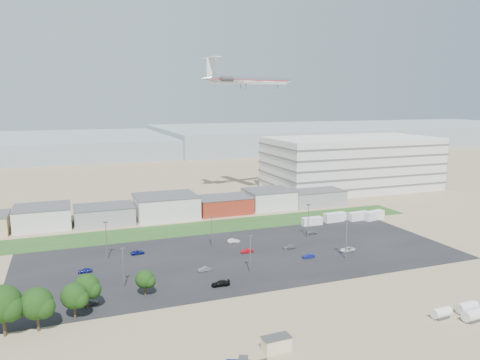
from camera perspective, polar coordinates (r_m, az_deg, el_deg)
name	(u,v)px	position (r m, az deg, el deg)	size (l,w,h in m)	color
ground	(254,285)	(112.11, 1.76, -12.64)	(700.00, 700.00, 0.00)	#957B5F
parking_lot	(243,256)	(131.22, 0.43, -9.24)	(120.00, 50.00, 0.01)	black
grass_strip	(195,228)	(158.82, -5.46, -5.89)	(160.00, 16.00, 0.02)	#24491B
hills_backdrop	(160,144)	(420.14, -9.72, 4.38)	(700.00, 200.00, 9.00)	gray
building_row	(135,209)	(172.65, -12.62, -3.45)	(170.00, 20.00, 8.00)	silver
parking_garage	(351,163)	(232.67, 13.41, 2.02)	(80.00, 40.00, 25.00)	silver
portable_shed	(276,343)	(85.51, 4.46, -19.25)	(5.04, 2.62, 2.54)	beige
storage_tank_nw	(441,312)	(103.98, 23.35, -14.61)	(3.99, 2.00, 2.40)	silver
storage_tank_ne	(467,307)	(108.21, 25.95, -13.76)	(4.38, 2.19, 2.63)	silver
storage_tank_sw	(473,315)	(105.23, 26.54, -14.49)	(4.35, 2.18, 2.61)	silver
box_trailer_a	(312,221)	(163.75, 8.76, -4.99)	(7.31, 2.28, 2.74)	silver
box_trailer_b	(335,217)	(169.82, 11.48, -4.47)	(8.36, 2.61, 3.14)	silver
box_trailer_c	(358,216)	(173.83, 14.23, -4.28)	(7.87, 2.46, 2.95)	silver
box_trailer_d	(374,215)	(175.97, 16.01, -4.16)	(8.33, 2.60, 3.12)	silver
tree_far_left	(3,308)	(97.79, -26.96, -13.70)	(7.35, 7.35, 11.03)	black
tree_left	(37,307)	(97.40, -23.52, -13.99)	(6.42, 6.42, 9.63)	black
tree_mid	(74,299)	(100.31, -19.58, -13.47)	(5.47, 5.47, 8.21)	black
tree_right	(87,289)	(103.62, -18.19, -12.55)	(5.64, 5.64, 8.47)	black
tree_near	(145,281)	(107.25, -11.53, -11.99)	(4.44, 4.44, 6.65)	black
lightpole_front_l	(123,268)	(111.77, -14.05, -10.39)	(1.12, 0.47, 9.53)	slate
lightpole_front_m	(250,254)	(117.72, 1.25, -9.04)	(1.13, 0.47, 9.59)	slate
lightpole_front_r	(346,240)	(130.64, 12.82, -7.11)	(1.26, 0.53, 10.73)	slate
lightpole_back_l	(106,240)	(132.43, -15.97, -7.10)	(1.22, 0.51, 10.36)	slate
lightpole_back_m	(212,232)	(136.66, -3.46, -6.36)	(1.14, 0.47, 9.67)	slate
lightpole_back_r	(308,221)	(148.11, 8.31, -4.96)	(1.26, 0.52, 10.70)	slate
airliner	(250,80)	(209.26, 1.18, 12.13)	(47.37, 32.30, 14.00)	silver
parked_car_0	(347,250)	(137.92, 12.95, -8.27)	(2.11, 4.57, 1.27)	silver
parked_car_1	(308,256)	(130.76, 8.35, -9.15)	(1.23, 3.54, 1.17)	navy
parked_car_3	(221,283)	(111.24, -2.39, -12.47)	(1.79, 4.40, 1.28)	black
parked_car_4	(204,269)	(120.26, -4.36, -10.79)	(1.20, 3.43, 1.13)	#595B5E
parked_car_5	(85,270)	(125.21, -18.37, -10.42)	(1.39, 3.46, 1.18)	navy
parked_car_7	(247,251)	(133.54, 0.84, -8.63)	(1.26, 3.61, 1.19)	maroon
parked_car_8	(312,232)	(153.15, 8.74, -6.33)	(1.39, 3.45, 1.18)	#A5A5AA
parked_car_9	(138,252)	(135.49, -12.37, -8.61)	(1.80, 3.91, 1.09)	navy
parked_car_10	(89,302)	(106.77, -17.94, -13.99)	(1.57, 3.86, 1.12)	#595B5E
parked_car_11	(234,241)	(142.75, -0.77, -7.40)	(1.28, 3.67, 1.21)	silver
parked_car_12	(289,247)	(137.74, 6.00, -8.12)	(1.56, 3.83, 1.11)	#A5A5AA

